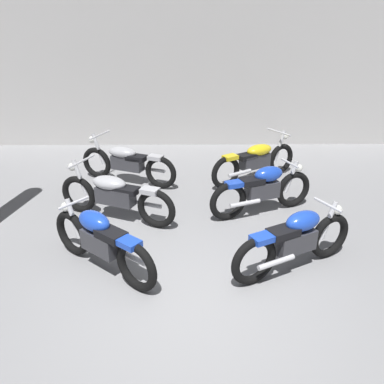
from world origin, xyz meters
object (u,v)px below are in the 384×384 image
motorcycle_right_row_0 (296,240)px  motorcycle_left_row_0 (101,240)px  motorcycle_left_row_1 (115,195)px  motorcycle_right_row_1 (263,189)px  motorcycle_left_row_2 (127,162)px  motorcycle_right_row_2 (255,160)px

motorcycle_right_row_0 → motorcycle_left_row_0: bearing=179.6°
motorcycle_left_row_1 → motorcycle_right_row_1: bearing=4.6°
motorcycle_left_row_1 → motorcycle_right_row_1: motorcycle_left_row_1 is taller
motorcycle_left_row_0 → motorcycle_right_row_1: (2.43, 1.65, 0.00)m
motorcycle_left_row_0 → motorcycle_right_row_0: 2.56m
motorcycle_left_row_2 → motorcycle_right_row_2: 2.64m
motorcycle_left_row_0 → motorcycle_right_row_1: size_ratio=0.85×
motorcycle_right_row_0 → motorcycle_right_row_1: same height
motorcycle_left_row_0 → motorcycle_right_row_1: bearing=34.1°
motorcycle_left_row_1 → motorcycle_right_row_0: bearing=-29.2°
motorcycle_left_row_2 → motorcycle_right_row_1: bearing=-28.9°
motorcycle_left_row_0 → motorcycle_right_row_0: same height
motorcycle_right_row_0 → motorcycle_right_row_1: (-0.13, 1.66, 0.00)m
motorcycle_left_row_2 → motorcycle_right_row_0: bearing=-49.1°
motorcycle_right_row_2 → motorcycle_right_row_0: bearing=-89.7°
motorcycle_right_row_0 → motorcycle_right_row_1: 1.67m
motorcycle_right_row_0 → motorcycle_right_row_2: (-0.01, 3.14, -0.01)m
motorcycle_left_row_1 → motorcycle_right_row_1: size_ratio=1.09×
motorcycle_left_row_0 → motorcycle_left_row_2: bearing=91.6°
motorcycle_left_row_2 → motorcycle_right_row_1: motorcycle_left_row_2 is taller
motorcycle_right_row_0 → motorcycle_right_row_2: motorcycle_right_row_2 is taller
motorcycle_left_row_1 → motorcycle_right_row_2: bearing=32.8°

